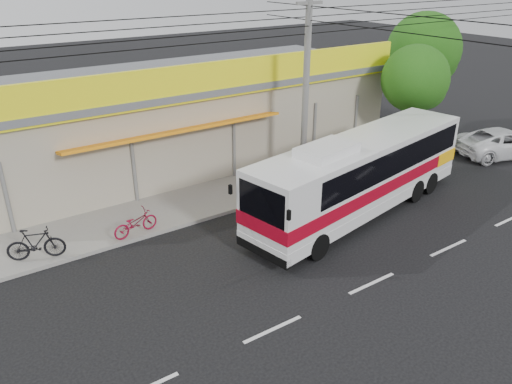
% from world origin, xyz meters
% --- Properties ---
extents(ground, '(120.00, 120.00, 0.00)m').
position_xyz_m(ground, '(0.00, 0.00, 0.00)').
color(ground, black).
rests_on(ground, ground).
extents(sidewalk, '(30.00, 3.20, 0.15)m').
position_xyz_m(sidewalk, '(0.00, 6.00, 0.07)').
color(sidewalk, gray).
rests_on(sidewalk, ground).
extents(lane_markings, '(50.00, 0.12, 0.01)m').
position_xyz_m(lane_markings, '(0.00, -2.50, 0.00)').
color(lane_markings, silver).
rests_on(lane_markings, ground).
extents(storefront_building, '(22.60, 9.20, 5.70)m').
position_xyz_m(storefront_building, '(-0.01, 11.54, 2.30)').
color(storefront_building, '#A39C83').
rests_on(storefront_building, ground).
extents(coach_bus, '(11.82, 4.46, 3.57)m').
position_xyz_m(coach_bus, '(3.48, 1.50, 1.91)').
color(coach_bus, silver).
rests_on(coach_bus, ground).
extents(motorbike_red, '(1.88, 0.89, 0.95)m').
position_xyz_m(motorbike_red, '(-5.19, 4.70, 0.62)').
color(motorbike_red, maroon).
rests_on(motorbike_red, sidewalk).
extents(motorbike_dark, '(2.02, 1.18, 1.17)m').
position_xyz_m(motorbike_dark, '(-8.68, 4.99, 0.73)').
color(motorbike_dark, black).
rests_on(motorbike_dark, sidewalk).
extents(white_car, '(5.85, 4.09, 1.48)m').
position_xyz_m(white_car, '(14.74, 2.00, 0.74)').
color(white_car, white).
rests_on(white_car, ground).
extents(utility_pole, '(34.00, 14.00, 8.96)m').
position_xyz_m(utility_pole, '(3.39, 5.29, 7.39)').
color(utility_pole, '#626260').
rests_on(utility_pole, ground).
extents(tree_near, '(3.52, 3.52, 5.83)m').
position_xyz_m(tree_near, '(10.95, 5.28, 3.95)').
color(tree_near, '#372516').
rests_on(tree_near, ground).
extents(tree_far, '(4.30, 4.30, 7.12)m').
position_xyz_m(tree_far, '(14.41, 7.63, 4.82)').
color(tree_far, '#372516').
rests_on(tree_far, ground).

